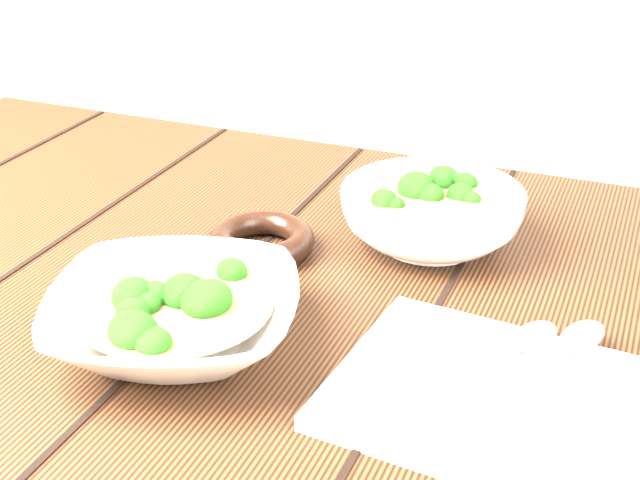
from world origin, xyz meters
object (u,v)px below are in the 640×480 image
table (242,398)px  soup_bowl_front (174,315)px  soup_bowl_back (431,215)px  trivet (262,240)px  napkin (493,397)px

table → soup_bowl_front: 0.18m
soup_bowl_back → trivet: soup_bowl_back is taller
soup_bowl_back → trivet: (-0.15, -0.08, -0.02)m
soup_bowl_front → trivet: (-0.01, 0.18, -0.01)m
soup_bowl_front → trivet: bearing=91.8°
trivet → soup_bowl_back: bearing=28.9°
trivet → napkin: (0.27, -0.16, -0.01)m
table → trivet: bearing=99.4°
soup_bowl_front → table: bearing=85.0°
table → napkin: bearing=-16.7°
table → soup_bowl_front: size_ratio=4.51×
soup_bowl_front → trivet: 0.18m
table → soup_bowl_front: (-0.01, -0.10, 0.15)m
soup_bowl_back → napkin: size_ratio=1.02×
table → trivet: 0.16m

